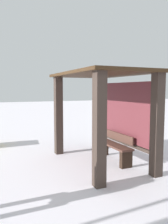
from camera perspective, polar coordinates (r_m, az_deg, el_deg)
The scene contains 3 objects.
ground_plane at distance 6.17m, azimuth 3.95°, elevation -12.34°, with size 60.00×60.00×0.00m, color white.
bus_shelter at distance 5.97m, azimuth 5.69°, elevation 2.51°, with size 2.98×1.80×2.32m.
bench_left_inside at distance 6.27m, azimuth 7.46°, elevation -8.61°, with size 1.37×0.35×0.74m.
Camera 1 is at (5.18, -2.75, 1.90)m, focal length 37.29 mm.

